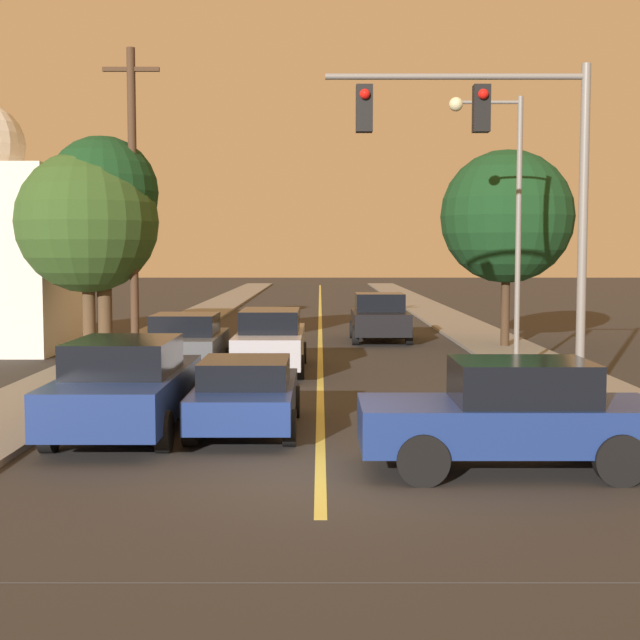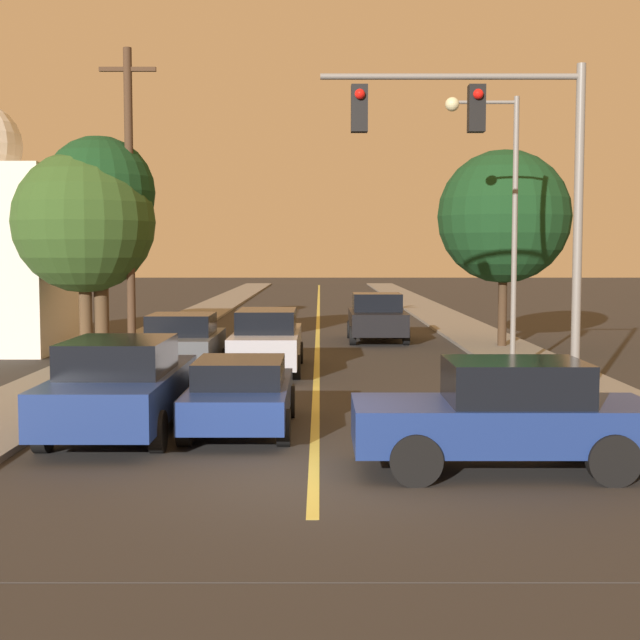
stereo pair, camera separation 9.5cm
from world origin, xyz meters
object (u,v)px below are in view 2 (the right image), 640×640
(streetlamp_right, at_px, (502,195))
(car_near_lane_front, at_px, (244,393))
(car_outer_lane_second, at_px, (186,345))
(traffic_signal_mast, at_px, (502,164))
(utility_pole_left, at_px, (134,199))
(tree_left_near, at_px, (103,194))
(car_near_lane_second, at_px, (271,340))
(car_crossing_right, at_px, (510,415))
(tree_left_far, at_px, (88,222))
(tree_right_near, at_px, (508,217))
(car_far_oncoming, at_px, (381,318))
(car_outer_lane_front, at_px, (125,385))

(streetlamp_right, bearing_deg, car_near_lane_front, -129.48)
(car_outer_lane_second, height_order, traffic_signal_mast, traffic_signal_mast)
(utility_pole_left, bearing_deg, tree_left_near, 154.15)
(car_near_lane_front, distance_m, car_outer_lane_second, 7.14)
(car_near_lane_second, bearing_deg, car_crossing_right, -69.39)
(car_near_lane_second, distance_m, streetlamp_right, 7.11)
(car_crossing_right, xyz_separation_m, tree_left_near, (-9.08, 13.20, 4.04))
(car_near_lane_second, bearing_deg, tree_left_near, 155.29)
(car_crossing_right, distance_m, utility_pole_left, 15.58)
(traffic_signal_mast, relative_size, utility_pole_left, 0.76)
(car_outer_lane_second, height_order, tree_left_near, tree_left_near)
(utility_pole_left, xyz_separation_m, tree_left_far, (-1.39, 0.28, -0.64))
(car_near_lane_front, bearing_deg, tree_left_far, 118.10)
(tree_left_far, height_order, tree_right_near, tree_right_near)
(car_near_lane_second, distance_m, car_far_oncoming, 8.72)
(traffic_signal_mast, height_order, tree_right_near, traffic_signal_mast)
(tree_left_far, bearing_deg, car_near_lane_second, -21.24)
(car_outer_lane_front, height_order, utility_pole_left, utility_pole_left)
(streetlamp_right, bearing_deg, traffic_signal_mast, -101.36)
(car_near_lane_front, xyz_separation_m, traffic_signal_mast, (4.87, 1.79, 4.22))
(car_near_lane_second, xyz_separation_m, car_far_oncoming, (3.45, 8.01, 0.02))
(car_outer_lane_front, xyz_separation_m, car_crossing_right, (6.18, -2.74, -0.02))
(tree_left_far, bearing_deg, tree_right_near, 14.86)
(streetlamp_right, distance_m, tree_left_far, 11.72)
(car_near_lane_second, bearing_deg, car_outer_lane_front, -104.27)
(car_near_lane_second, height_order, tree_left_near, tree_left_near)
(car_outer_lane_second, xyz_separation_m, traffic_signal_mast, (6.95, -5.04, 4.08))
(traffic_signal_mast, distance_m, tree_left_near, 13.01)
(car_outer_lane_front, bearing_deg, utility_pole_left, 100.90)
(car_crossing_right, distance_m, traffic_signal_mast, 6.26)
(car_far_oncoming, relative_size, streetlamp_right, 0.57)
(car_outer_lane_front, bearing_deg, car_near_lane_second, 75.73)
(car_far_oncoming, height_order, utility_pole_left, utility_pole_left)
(tree_left_near, distance_m, tree_left_far, 0.94)
(tree_right_near, bearing_deg, utility_pole_left, -162.16)
(tree_left_far, distance_m, tree_right_near, 13.24)
(car_outer_lane_second, relative_size, car_far_oncoming, 0.97)
(car_crossing_right, relative_size, tree_left_far, 0.72)
(streetlamp_right, xyz_separation_m, utility_pole_left, (-9.96, 2.59, 0.05))
(tree_right_near, bearing_deg, tree_left_far, -165.14)
(car_far_oncoming, height_order, streetlamp_right, streetlamp_right)
(car_far_oncoming, xyz_separation_m, utility_pole_left, (-7.45, -6.19, 3.83))
(car_outer_lane_second, distance_m, tree_left_near, 6.07)
(car_near_lane_second, height_order, tree_right_near, tree_right_near)
(car_outer_lane_second, distance_m, tree_right_near, 12.11)
(tree_left_near, bearing_deg, streetlamp_right, -15.62)
(traffic_signal_mast, height_order, streetlamp_right, streetlamp_right)
(car_far_oncoming, xyz_separation_m, tree_right_near, (3.95, -2.52, 3.48))
(car_near_lane_front, distance_m, tree_right_near, 15.82)
(tree_left_near, height_order, tree_left_far, tree_left_near)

